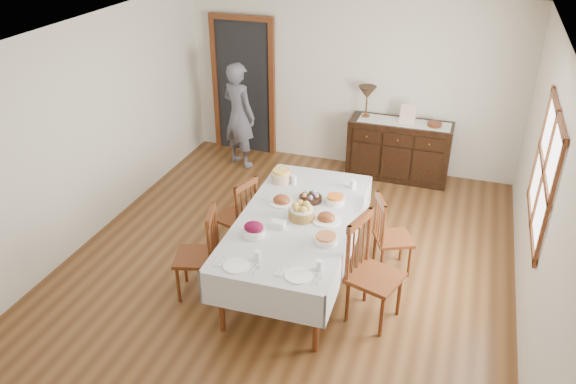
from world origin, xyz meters
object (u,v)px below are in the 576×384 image
(chair_left_near, at_px, (200,252))
(dining_table, at_px, (297,225))
(chair_right_near, at_px, (370,270))
(table_lamp, at_px, (367,93))
(sideboard, at_px, (399,150))
(chair_left_far, at_px, (239,215))
(chair_right_far, at_px, (389,235))
(person, at_px, (239,112))

(chair_left_near, bearing_deg, dining_table, 104.80)
(chair_right_near, height_order, table_lamp, table_lamp)
(sideboard, height_order, table_lamp, table_lamp)
(chair_left_far, xyz_separation_m, chair_right_far, (1.74, 0.16, -0.01))
(chair_left_near, bearing_deg, person, 179.79)
(person, bearing_deg, chair_left_far, 136.08)
(chair_left_far, xyz_separation_m, sideboard, (1.48, 2.53, -0.04))
(chair_left_far, bearing_deg, chair_right_far, 112.93)
(chair_left_near, bearing_deg, chair_left_far, 160.13)
(chair_left_far, distance_m, chair_right_far, 1.74)
(chair_right_far, distance_m, sideboard, 2.38)
(chair_left_near, bearing_deg, chair_right_far, 103.90)
(chair_right_far, distance_m, table_lamp, 2.64)
(chair_right_near, xyz_separation_m, table_lamp, (-0.74, 3.24, 0.67))
(person, relative_size, table_lamp, 3.76)
(chair_right_near, relative_size, chair_right_far, 1.19)
(person, bearing_deg, table_lamp, -145.56)
(chair_right_near, xyz_separation_m, person, (-2.60, 2.88, 0.30))
(sideboard, relative_size, table_lamp, 3.19)
(chair_left_far, height_order, table_lamp, table_lamp)
(sideboard, height_order, person, person)
(person, bearing_deg, chair_left_near, 129.07)
(chair_right_near, distance_m, table_lamp, 3.39)
(chair_left_near, relative_size, table_lamp, 2.20)
(dining_table, bearing_deg, chair_left_far, 156.07)
(chair_right_far, relative_size, sideboard, 0.64)
(chair_left_far, xyz_separation_m, chair_right_near, (1.69, -0.67, 0.08))
(dining_table, distance_m, chair_left_near, 1.05)
(chair_right_far, distance_m, person, 3.37)
(dining_table, xyz_separation_m, chair_right_far, (0.91, 0.50, -0.24))
(dining_table, xyz_separation_m, chair_left_far, (-0.83, 0.34, -0.22))
(chair_left_far, bearing_deg, sideboard, 167.32)
(chair_left_far, distance_m, chair_right_near, 1.82)
(table_lamp, bearing_deg, sideboard, -3.94)
(person, bearing_deg, sideboard, -148.82)
(chair_right_near, bearing_deg, chair_right_far, 13.62)
(sideboard, bearing_deg, chair_left_near, -114.39)
(dining_table, height_order, person, person)
(sideboard, xyz_separation_m, table_lamp, (-0.53, 0.04, 0.79))
(chair_left_far, relative_size, sideboard, 0.65)
(chair_left_near, distance_m, chair_right_near, 1.76)
(person, distance_m, table_lamp, 1.93)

